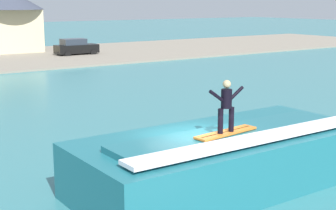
{
  "coord_description": "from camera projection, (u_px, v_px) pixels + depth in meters",
  "views": [
    {
      "loc": [
        -9.2,
        -11.85,
        5.74
      ],
      "look_at": [
        0.86,
        2.62,
        2.11
      ],
      "focal_mm": 53.79,
      "sensor_mm": 36.0,
      "label": 1
    }
  ],
  "objects": [
    {
      "name": "wave_crest",
      "position": [
        224.0,
        159.0,
        15.78
      ],
      "size": [
        9.52,
        4.16,
        1.91
      ],
      "color": "#1D6671",
      "rests_on": "ground_plane"
    },
    {
      "name": "surfboard",
      "position": [
        226.0,
        133.0,
        14.88
      ],
      "size": [
        2.31,
        0.75,
        0.06
      ],
      "color": "orange",
      "rests_on": "wave_crest"
    },
    {
      "name": "ground_plane",
      "position": [
        193.0,
        187.0,
        15.83
      ],
      "size": [
        260.0,
        260.0,
        0.0
      ],
      "primitive_type": "plane",
      "color": "teal"
    },
    {
      "name": "house_gabled_white",
      "position": [
        4.0,
        14.0,
        55.94
      ],
      "size": [
        8.74,
        8.74,
        7.41
      ],
      "color": "beige",
      "rests_on": "ground_plane"
    },
    {
      "name": "car_far_shore",
      "position": [
        76.0,
        47.0,
        53.9
      ],
      "size": [
        4.54,
        2.17,
        1.86
      ],
      "color": "black",
      "rests_on": "ground_plane"
    },
    {
      "name": "surfer",
      "position": [
        226.0,
        103.0,
        14.61
      ],
      "size": [
        1.29,
        0.32,
        1.56
      ],
      "color": "black",
      "rests_on": "surfboard"
    }
  ]
}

